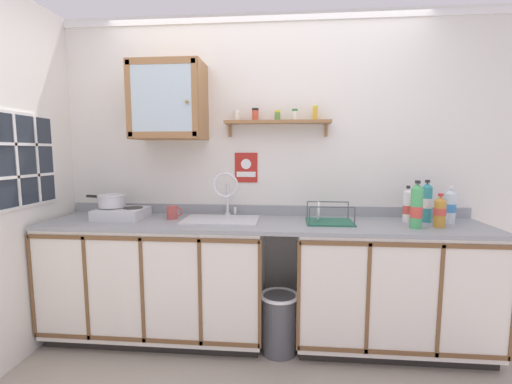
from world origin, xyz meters
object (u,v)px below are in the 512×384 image
object	(u,v)px
hot_plate_stove	(122,213)
warning_sign	(246,168)
bottle_water_clear_4	(450,206)
bottle_opaque_white_2	(407,206)
dish_rack	(328,220)
mug	(173,212)
bottle_juice_amber_1	(440,212)
saucepan	(112,200)
trash_bin	(279,322)
bottle_soda_green_0	(416,207)
sink	(222,222)
bottle_detergent_teal_3	(426,202)
wall_cabinet	(169,101)

from	to	relation	value
hot_plate_stove	warning_sign	size ratio (longest dim) A/B	1.49
hot_plate_stove	bottle_water_clear_4	bearing A→B (deg)	0.96
bottle_opaque_white_2	dish_rack	xyz separation A→B (m)	(-0.59, -0.10, -0.10)
mug	bottle_juice_amber_1	bearing A→B (deg)	-3.57
saucepan	trash_bin	xyz separation A→B (m)	(1.32, -0.20, -0.84)
bottle_juice_amber_1	warning_sign	xyz separation A→B (m)	(-1.39, 0.36, 0.28)
bottle_juice_amber_1	dish_rack	xyz separation A→B (m)	(-0.75, 0.07, -0.09)
bottle_opaque_white_2	mug	distance (m)	1.78
hot_plate_stove	dish_rack	xyz separation A→B (m)	(1.59, -0.02, -0.02)
bottle_soda_green_0	warning_sign	xyz separation A→B (m)	(-1.21, 0.41, 0.24)
bottle_water_clear_4	warning_sign	world-z (taller)	warning_sign
dish_rack	trash_bin	world-z (taller)	dish_rack
saucepan	bottle_opaque_white_2	bearing A→B (deg)	1.39
sink	mug	bearing A→B (deg)	177.62
dish_rack	sink	bearing A→B (deg)	177.84
bottle_opaque_white_2	dish_rack	distance (m)	0.60
hot_plate_stove	mug	distance (m)	0.40
bottle_water_clear_4	bottle_detergent_teal_3	bearing A→B (deg)	162.85
saucepan	warning_sign	bearing A→B (deg)	13.20
bottle_detergent_teal_3	wall_cabinet	world-z (taller)	wall_cabinet
hot_plate_stove	bottle_opaque_white_2	size ratio (longest dim) A/B	1.34
warning_sign	bottle_detergent_teal_3	bearing A→B (deg)	-7.48
saucepan	mug	bearing A→B (deg)	0.56
saucepan	hot_plate_stove	bearing A→B (deg)	-14.68
bottle_soda_green_0	sink	bearing A→B (deg)	173.58
bottle_juice_amber_1	mug	world-z (taller)	bottle_juice_amber_1
bottle_soda_green_0	warning_sign	bearing A→B (deg)	161.37
bottle_opaque_white_2	mug	world-z (taller)	bottle_opaque_white_2
dish_rack	wall_cabinet	world-z (taller)	wall_cabinet
bottle_juice_amber_1	bottle_detergent_teal_3	bearing A→B (deg)	96.96
hot_plate_stove	bottle_juice_amber_1	bearing A→B (deg)	-2.27
mug	wall_cabinet	distance (m)	0.86
bottle_opaque_white_2	hot_plate_stove	bearing A→B (deg)	-177.94
bottle_detergent_teal_3	dish_rack	bearing A→B (deg)	-171.77
saucepan	bottle_water_clear_4	bearing A→B (deg)	0.40
saucepan	bottle_detergent_teal_3	distance (m)	2.40
saucepan	bottle_soda_green_0	size ratio (longest dim) A/B	1.06
hot_plate_stove	dish_rack	bearing A→B (deg)	-0.66
sink	bottle_juice_amber_1	xyz separation A→B (m)	(1.55, -0.10, 0.12)
hot_plate_stove	bottle_detergent_teal_3	bearing A→B (deg)	2.15
saucepan	bottle_soda_green_0	bearing A→B (deg)	-4.22
bottle_soda_green_0	trash_bin	distance (m)	1.25
hot_plate_stove	bottle_detergent_teal_3	world-z (taller)	bottle_detergent_teal_3
bottle_soda_green_0	dish_rack	xyz separation A→B (m)	(-0.57, 0.12, -0.12)
bottle_opaque_white_2	bottle_detergent_teal_3	size ratio (longest dim) A/B	0.86
sink	warning_sign	distance (m)	0.50
sink	trash_bin	distance (m)	0.84
dish_rack	wall_cabinet	xyz separation A→B (m)	(-1.22, 0.13, 0.88)
mug	warning_sign	world-z (taller)	warning_sign
bottle_juice_amber_1	mug	bearing A→B (deg)	176.43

